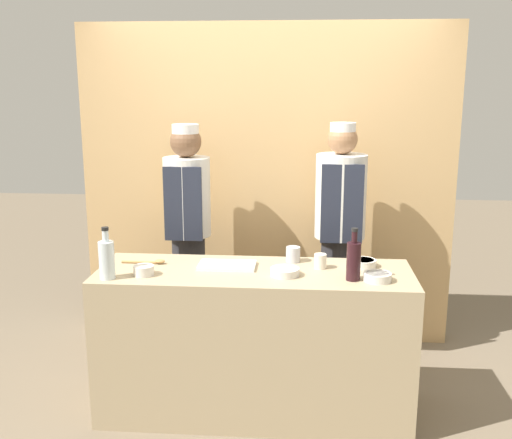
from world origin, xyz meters
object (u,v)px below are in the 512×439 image
(bottle_clear, at_px, (107,259))
(cup_steel, at_px, (293,254))
(cup_cream, at_px, (320,261))
(sauce_bowl_red, at_px, (285,271))
(bottle_wine, at_px, (354,260))
(sauce_bowl_white, at_px, (363,263))
(wooden_spoon, at_px, (150,262))
(sauce_bowl_yellow, at_px, (144,270))
(sauce_bowl_purple, at_px, (377,276))
(chef_left, at_px, (188,232))
(cutting_board, at_px, (227,265))
(chef_right, at_px, (340,235))

(bottle_clear, xyz_separation_m, cup_steel, (1.03, 0.40, -0.07))
(cup_cream, distance_m, cup_steel, 0.20)
(sauce_bowl_red, xyz_separation_m, bottle_wine, (0.38, -0.05, 0.09))
(sauce_bowl_red, bearing_deg, sauce_bowl_white, 23.96)
(bottle_clear, distance_m, wooden_spoon, 0.35)
(sauce_bowl_yellow, bearing_deg, wooden_spoon, 95.32)
(sauce_bowl_red, xyz_separation_m, bottle_clear, (-0.99, -0.13, 0.09))
(sauce_bowl_red, xyz_separation_m, wooden_spoon, (-0.82, 0.16, -0.01))
(sauce_bowl_purple, height_order, cup_steel, cup_steel)
(sauce_bowl_yellow, bearing_deg, sauce_bowl_red, 4.19)
(chef_left, bearing_deg, cutting_board, -61.87)
(bottle_wine, height_order, chef_left, chef_left)
(sauce_bowl_yellow, height_order, sauce_bowl_purple, sauce_bowl_yellow)
(cup_steel, relative_size, chef_left, 0.06)
(cup_cream, distance_m, chef_left, 1.14)
(bottle_wine, xyz_separation_m, chef_left, (-1.10, 0.87, -0.08))
(sauce_bowl_red, bearing_deg, cup_steel, 81.31)
(cutting_board, bearing_deg, chef_right, 44.31)
(bottle_clear, bearing_deg, cup_steel, 21.37)
(sauce_bowl_white, relative_size, sauce_bowl_red, 0.92)
(sauce_bowl_white, height_order, bottle_clear, bottle_clear)
(sauce_bowl_red, bearing_deg, chef_right, 66.52)
(sauce_bowl_white, xyz_separation_m, cutting_board, (-0.81, -0.07, -0.01))
(sauce_bowl_purple, distance_m, bottle_wine, 0.16)
(sauce_bowl_red, distance_m, bottle_clear, 1.00)
(bottle_clear, height_order, cup_cream, bottle_clear)
(cup_steel, bearing_deg, cutting_board, -160.18)
(sauce_bowl_red, bearing_deg, chef_left, 131.20)
(sauce_bowl_yellow, bearing_deg, cutting_board, 22.62)
(sauce_bowl_yellow, xyz_separation_m, cup_steel, (0.85, 0.33, 0.02))
(cup_steel, bearing_deg, bottle_clear, -158.63)
(sauce_bowl_white, relative_size, cup_steel, 1.64)
(sauce_bowl_white, xyz_separation_m, cup_cream, (-0.26, -0.05, 0.02))
(sauce_bowl_white, distance_m, cutting_board, 0.82)
(bottle_wine, height_order, cup_cream, bottle_wine)
(sauce_bowl_purple, height_order, cup_cream, cup_cream)
(bottle_clear, distance_m, chef_right, 1.65)
(sauce_bowl_purple, relative_size, cup_cream, 1.79)
(sauce_bowl_purple, bearing_deg, bottle_wine, 176.94)
(sauce_bowl_white, distance_m, cup_steel, 0.43)
(sauce_bowl_red, relative_size, sauce_bowl_purple, 1.07)
(cutting_board, distance_m, bottle_clear, 0.70)
(sauce_bowl_purple, height_order, cutting_board, sauce_bowl_purple)
(sauce_bowl_yellow, relative_size, cutting_board, 0.35)
(bottle_wine, bearing_deg, wooden_spoon, 170.15)
(sauce_bowl_yellow, bearing_deg, sauce_bowl_white, 11.80)
(sauce_bowl_yellow, xyz_separation_m, sauce_bowl_red, (0.80, 0.06, -0.01))
(chef_left, bearing_deg, wooden_spoon, -99.31)
(cup_cream, bearing_deg, sauce_bowl_purple, -33.65)
(cup_cream, bearing_deg, cup_steel, 143.52)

